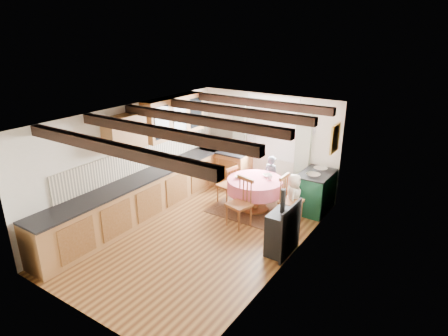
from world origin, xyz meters
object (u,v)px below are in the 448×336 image
Objects in this scene: aga_range at (315,191)px; dining_table at (255,195)px; chair_left at (227,184)px; chair_right at (291,200)px; cast_iron_stove at (282,221)px; child_far at (271,178)px; cup at (270,177)px; chair_near at (239,203)px; child_right at (293,197)px.

dining_table is at bearing -146.01° from aga_range.
dining_table is at bearing 97.81° from chair_left.
chair_right is (1.67, -0.13, 0.07)m from chair_left.
dining_table is 1.19× the size of chair_right.
dining_table is 0.99× the size of cast_iron_stove.
chair_right is 1.21m from child_far.
chair_right is 0.83× the size of cast_iron_stove.
cup is (-0.84, -0.58, 0.34)m from aga_range.
chair_near reaches higher than chair_left.
child_far is at bearing 121.25° from cast_iron_stove.
cast_iron_stove is 1.38m from child_right.
chair_left is at bearing 147.47° from cast_iron_stove.
chair_right is at bearing -21.99° from cup.
child_far is 1.06m from child_right.
child_right is at bearing 102.73° from chair_left.
child_far reaches higher than dining_table.
chair_near reaches higher than child_right.
cast_iron_stove reaches higher than chair_right.
child_far reaches higher than chair_near.
child_right is (0.85, -0.64, -0.03)m from child_far.
chair_right is 0.19m from child_right.
cup is (0.25, -0.58, 0.26)m from child_far.
cup is at bearing 107.64° from chair_left.
chair_near is 1.87m from aga_range.
dining_table is at bearing 134.70° from cast_iron_stove.
child_right is (0.87, 0.10, 0.13)m from dining_table.
cast_iron_stove is at bearing 136.20° from child_far.
child_far is at bearing 105.76° from chair_near.
chair_left is (-0.77, 0.04, 0.08)m from dining_table.
child_right is at bearing 157.70° from child_far.
chair_right is 1.02× the size of child_right.
dining_table is 0.88m from child_right.
dining_table is 1.19× the size of chair_near.
dining_table is 1.14× the size of child_far.
chair_right reaches higher than dining_table.
child_right reaches higher than chair_left.
cup is at bearing 66.87° from child_right.
child_far is (0.02, 0.74, 0.17)m from dining_table.
chair_left is 0.89× the size of child_right.
chair_left is 1.06m from child_far.
child_right is at bearing 104.72° from cast_iron_stove.
aga_range is at bearing 33.99° from dining_table.
dining_table is 11.13× the size of cup.
chair_right is 0.73m from cup.
cast_iron_stove is (1.21, -1.23, 0.25)m from dining_table.
cup is (-0.95, 1.39, 0.17)m from cast_iron_stove.
child_far is at bearing 142.40° from chair_left.
child_far reaches higher than cup.
cast_iron_stove is at bearing -6.29° from chair_near.
chair_near is at bearing 55.41° from chair_left.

